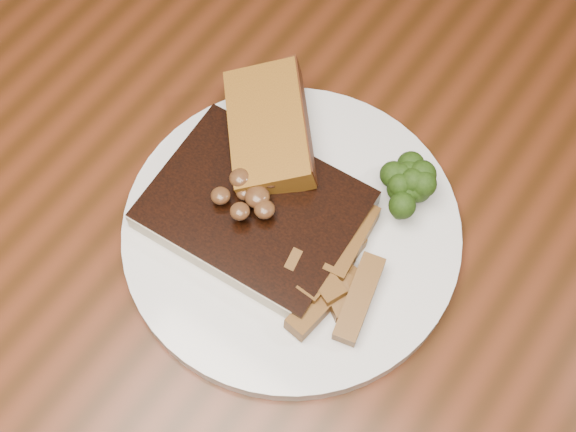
% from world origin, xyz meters
% --- Properties ---
extents(ground, '(4.50, 4.50, 0.00)m').
position_xyz_m(ground, '(0.00, 0.00, 0.00)').
color(ground, '#321A0B').
rests_on(ground, ground).
extents(dining_table, '(1.60, 0.90, 0.75)m').
position_xyz_m(dining_table, '(0.00, 0.00, 0.66)').
color(dining_table, '#471E0E').
rests_on(dining_table, ground).
extents(plate, '(0.33, 0.33, 0.01)m').
position_xyz_m(plate, '(-0.01, -0.00, 0.76)').
color(plate, silver).
rests_on(plate, dining_table).
extents(steak, '(0.18, 0.14, 0.03)m').
position_xyz_m(steak, '(-0.04, -0.01, 0.77)').
color(steak, black).
rests_on(steak, plate).
extents(steak_bone, '(0.16, 0.03, 0.02)m').
position_xyz_m(steak_bone, '(-0.04, -0.07, 0.77)').
color(steak_bone, beige).
rests_on(steak_bone, plate).
extents(mushroom_pile, '(0.06, 0.06, 0.03)m').
position_xyz_m(mushroom_pile, '(-0.05, -0.01, 0.80)').
color(mushroom_pile, '#4F3218').
rests_on(mushroom_pile, steak).
extents(garlic_bread, '(0.13, 0.13, 0.03)m').
position_xyz_m(garlic_bread, '(-0.07, 0.05, 0.78)').
color(garlic_bread, '#96621B').
rests_on(garlic_bread, plate).
extents(potato_wedges, '(0.10, 0.10, 0.02)m').
position_xyz_m(potato_wedges, '(0.05, -0.01, 0.77)').
color(potato_wedges, brown).
rests_on(potato_wedges, plate).
extents(broccoli_cluster, '(0.07, 0.07, 0.04)m').
position_xyz_m(broccoli_cluster, '(0.06, 0.08, 0.78)').
color(broccoli_cluster, '#223D0E').
rests_on(broccoli_cluster, plate).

